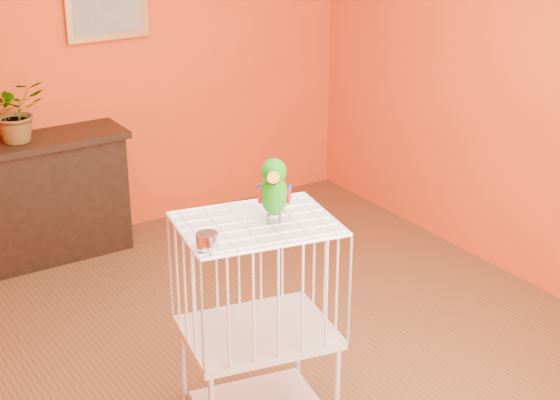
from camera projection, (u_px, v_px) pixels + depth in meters
ground at (273, 357)px, 5.04m from camera, size 4.50×4.50×0.00m
room_shell at (272, 96)px, 4.45m from camera, size 4.50×4.50×4.50m
console_cabinet at (44, 199)px, 6.13m from camera, size 1.23×0.44×0.91m
potted_plant at (17, 118)px, 5.83m from camera, size 0.43×0.47×0.34m
framed_picture at (107, 5)px, 6.12m from camera, size 0.62×0.04×0.50m
birdcage at (258, 322)px, 4.27m from camera, size 0.82×0.69×1.12m
feed_cup at (207, 241)px, 3.78m from camera, size 0.10×0.10×0.07m
parrot at (274, 190)px, 4.00m from camera, size 0.23×0.28×0.34m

